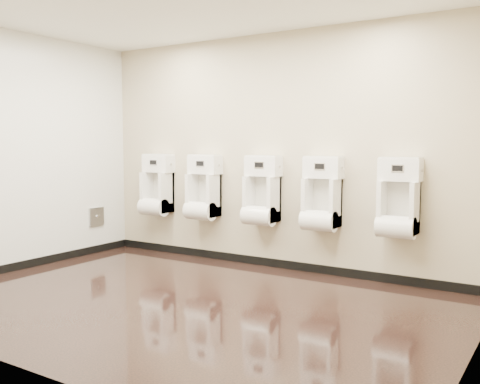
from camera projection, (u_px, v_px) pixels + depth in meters
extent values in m
cube|color=black|center=(185.00, 303.00, 5.03)|extent=(5.00, 3.50, 0.00)
cube|color=#BDAF8C|center=(275.00, 152.00, 6.38)|extent=(5.00, 0.02, 2.80)
cube|color=#BDAF8C|center=(15.00, 158.00, 3.43)|extent=(5.00, 0.02, 2.80)
cube|color=#BDAF8C|center=(15.00, 152.00, 6.24)|extent=(0.02, 3.50, 2.80)
cube|color=#BDAF8C|center=(478.00, 158.00, 3.57)|extent=(0.02, 3.50, 2.80)
cube|color=white|center=(16.00, 152.00, 6.24)|extent=(0.01, 3.50, 2.80)
cube|color=black|center=(274.00, 263.00, 6.49)|extent=(5.00, 0.02, 0.10)
cube|color=black|center=(20.00, 266.00, 6.35)|extent=(0.02, 3.50, 0.10)
cube|color=#9E9EA3|center=(96.00, 217.00, 7.32)|extent=(0.03, 0.25, 0.25)
cylinder|color=silver|center=(97.00, 217.00, 7.31)|extent=(0.02, 0.04, 0.04)
cube|color=white|center=(157.00, 192.00, 7.24)|extent=(0.38, 0.28, 0.54)
cube|color=silver|center=(161.00, 189.00, 7.32)|extent=(0.29, 0.01, 0.42)
cylinder|color=white|center=(154.00, 207.00, 7.20)|extent=(0.38, 0.23, 0.23)
cube|color=white|center=(158.00, 164.00, 7.24)|extent=(0.42, 0.20, 0.23)
cube|color=black|center=(153.00, 162.00, 7.15)|extent=(0.11, 0.01, 0.06)
cube|color=silver|center=(153.00, 162.00, 7.15)|extent=(0.13, 0.01, 0.08)
cylinder|color=silver|center=(171.00, 164.00, 7.12)|extent=(0.01, 0.03, 0.03)
cube|color=white|center=(203.00, 195.00, 6.83)|extent=(0.38, 0.28, 0.54)
cube|color=silver|center=(207.00, 192.00, 6.90)|extent=(0.29, 0.01, 0.42)
cylinder|color=white|center=(200.00, 211.00, 6.78)|extent=(0.38, 0.23, 0.23)
cube|color=white|center=(205.00, 165.00, 6.82)|extent=(0.42, 0.20, 0.23)
cube|color=black|center=(200.00, 164.00, 6.73)|extent=(0.11, 0.01, 0.06)
cube|color=silver|center=(200.00, 164.00, 6.74)|extent=(0.13, 0.01, 0.08)
cylinder|color=silver|center=(219.00, 165.00, 6.71)|extent=(0.01, 0.03, 0.03)
cube|color=white|center=(262.00, 199.00, 6.37)|extent=(0.38, 0.28, 0.54)
cube|color=silver|center=(265.00, 195.00, 6.44)|extent=(0.29, 0.01, 0.42)
cylinder|color=white|center=(259.00, 216.00, 6.32)|extent=(0.38, 0.23, 0.23)
cube|color=white|center=(263.00, 166.00, 6.36)|extent=(0.42, 0.20, 0.23)
cube|color=black|center=(259.00, 165.00, 6.27)|extent=(0.11, 0.01, 0.06)
cube|color=silver|center=(259.00, 165.00, 6.28)|extent=(0.13, 0.01, 0.08)
cylinder|color=silver|center=(280.00, 167.00, 6.25)|extent=(0.01, 0.03, 0.03)
cube|color=white|center=(322.00, 203.00, 5.96)|extent=(0.38, 0.28, 0.54)
cube|color=silver|center=(325.00, 198.00, 6.03)|extent=(0.29, 0.01, 0.42)
cylinder|color=white|center=(319.00, 221.00, 5.91)|extent=(0.38, 0.23, 0.23)
cube|color=white|center=(323.00, 168.00, 5.95)|extent=(0.42, 0.20, 0.23)
cube|color=black|center=(320.00, 166.00, 5.86)|extent=(0.11, 0.01, 0.06)
cube|color=silver|center=(320.00, 166.00, 5.86)|extent=(0.13, 0.01, 0.08)
cylinder|color=silver|center=(342.00, 168.00, 5.84)|extent=(0.01, 0.03, 0.03)
cube|color=white|center=(398.00, 207.00, 5.50)|extent=(0.38, 0.28, 0.54)
cube|color=silver|center=(401.00, 203.00, 5.57)|extent=(0.29, 0.01, 0.42)
cylinder|color=white|center=(396.00, 227.00, 5.46)|extent=(0.38, 0.23, 0.23)
cube|color=white|center=(400.00, 170.00, 5.50)|extent=(0.42, 0.20, 0.23)
cube|color=black|center=(397.00, 168.00, 5.41)|extent=(0.11, 0.01, 0.06)
cube|color=silver|center=(397.00, 168.00, 5.41)|extent=(0.13, 0.01, 0.08)
cylinder|color=silver|center=(422.00, 170.00, 5.38)|extent=(0.01, 0.03, 0.03)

